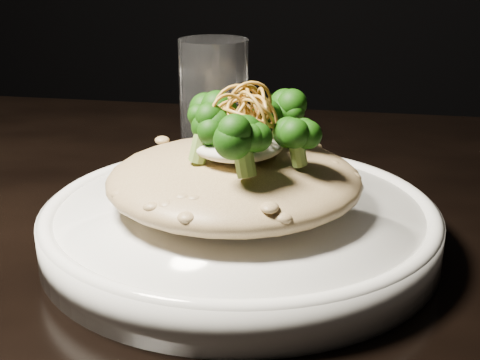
# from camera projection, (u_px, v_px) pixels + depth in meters

# --- Properties ---
(table) EXTENTS (1.10, 0.80, 0.75)m
(table) POSITION_uv_depth(u_px,v_px,m) (229.00, 301.00, 0.61)
(table) COLOR black
(table) RESTS_ON ground
(plate) EXTENTS (0.31, 0.31, 0.03)m
(plate) POSITION_uv_depth(u_px,v_px,m) (240.00, 226.00, 0.53)
(plate) COLOR white
(plate) RESTS_ON table
(risotto) EXTENTS (0.20, 0.20, 0.04)m
(risotto) POSITION_uv_depth(u_px,v_px,m) (234.00, 180.00, 0.52)
(risotto) COLOR brown
(risotto) RESTS_ON plate
(broccoli) EXTENTS (0.12, 0.12, 0.05)m
(broccoli) POSITION_uv_depth(u_px,v_px,m) (245.00, 125.00, 0.50)
(broccoli) COLOR black
(broccoli) RESTS_ON risotto
(cheese) EXTENTS (0.07, 0.07, 0.02)m
(cheese) POSITION_uv_depth(u_px,v_px,m) (237.00, 145.00, 0.50)
(cheese) COLOR silver
(cheese) RESTS_ON risotto
(shallots) EXTENTS (0.06, 0.06, 0.04)m
(shallots) POSITION_uv_depth(u_px,v_px,m) (244.00, 107.00, 0.49)
(shallots) COLOR brown
(shallots) RESTS_ON cheese
(drinking_glass) EXTENTS (0.09, 0.09, 0.13)m
(drinking_glass) POSITION_uv_depth(u_px,v_px,m) (214.00, 100.00, 0.72)
(drinking_glass) COLOR white
(drinking_glass) RESTS_ON table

